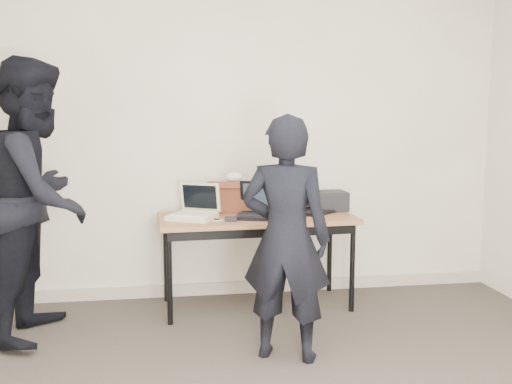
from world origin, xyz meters
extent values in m
cube|color=beige|center=(0.00, 2.27, 1.35)|extent=(4.50, 0.05, 2.70)
cube|color=brown|center=(0.15, 1.89, 0.70)|extent=(1.53, 0.72, 0.03)
cylinder|color=black|center=(-0.53, 1.60, 0.34)|extent=(0.04, 0.04, 0.68)
cylinder|color=black|center=(0.85, 1.66, 0.34)|extent=(0.04, 0.04, 0.68)
cylinder|color=black|center=(-0.55, 2.13, 0.34)|extent=(0.04, 0.04, 0.68)
cylinder|color=black|center=(0.83, 2.19, 0.34)|extent=(0.04, 0.04, 0.68)
cube|color=black|center=(0.16, 1.61, 0.64)|extent=(1.40, 0.09, 0.06)
cube|color=beige|center=(-0.35, 1.84, 0.74)|extent=(0.41, 0.39, 0.04)
cube|color=beige|center=(-0.36, 1.81, 0.76)|extent=(0.30, 0.25, 0.01)
cube|color=beige|center=(-0.28, 1.98, 0.87)|extent=(0.31, 0.19, 0.23)
cube|color=black|center=(-0.28, 1.97, 0.87)|extent=(0.26, 0.16, 0.18)
cube|color=beige|center=(-0.29, 1.96, 0.76)|extent=(0.27, 0.15, 0.02)
cube|color=black|center=(0.16, 1.81, 0.73)|extent=(0.41, 0.35, 0.02)
cube|color=black|center=(0.15, 1.78, 0.75)|extent=(0.32, 0.22, 0.01)
cube|color=black|center=(0.21, 1.97, 0.87)|extent=(0.36, 0.18, 0.25)
cube|color=#26333F|center=(0.21, 1.96, 0.87)|extent=(0.30, 0.14, 0.20)
cube|color=black|center=(0.20, 1.94, 0.74)|extent=(0.30, 0.11, 0.02)
cube|color=black|center=(0.64, 1.97, 0.73)|extent=(0.40, 0.39, 0.02)
cube|color=black|center=(0.66, 1.95, 0.74)|extent=(0.28, 0.27, 0.01)
cube|color=black|center=(0.54, 2.09, 0.85)|extent=(0.29, 0.27, 0.22)
cube|color=black|center=(0.55, 2.08, 0.85)|extent=(0.25, 0.23, 0.18)
cube|color=black|center=(0.56, 2.06, 0.74)|extent=(0.23, 0.20, 0.02)
cube|color=#622C19|center=(-0.03, 2.11, 0.84)|extent=(0.38, 0.22, 0.24)
cube|color=#622C19|center=(-0.04, 2.05, 0.94)|extent=(0.37, 0.13, 0.07)
cube|color=#622C19|center=(0.13, 2.09, 0.82)|extent=(0.03, 0.10, 0.02)
ellipsoid|color=white|center=(0.00, 2.11, 1.00)|extent=(0.13, 0.10, 0.08)
cube|color=black|center=(0.78, 2.07, 0.80)|extent=(0.28, 0.24, 0.16)
cube|color=black|center=(-0.07, 1.71, 0.74)|extent=(0.10, 0.07, 0.03)
cube|color=silver|center=(0.15, 1.77, 0.72)|extent=(0.20, 0.16, 0.01)
cube|color=black|center=(-0.28, 1.89, 0.72)|extent=(0.25, 0.23, 0.01)
cube|color=black|center=(0.67, 1.90, 0.72)|extent=(0.16, 0.22, 0.01)
cube|color=silver|center=(-0.08, 1.78, 0.72)|extent=(0.25, 0.14, 0.01)
cube|color=black|center=(0.33, 2.10, 0.72)|extent=(0.25, 0.03, 0.01)
cube|color=black|center=(0.45, 1.87, 0.72)|extent=(0.30, 0.16, 0.01)
imported|color=black|center=(0.18, 0.93, 0.75)|extent=(0.65, 0.54, 1.51)
imported|color=black|center=(-1.39, 1.59, 0.94)|extent=(0.83, 1.00, 1.88)
cube|color=#B1A392|center=(0.00, 2.23, 0.05)|extent=(4.50, 0.03, 0.10)
camera|label=1|loc=(-0.52, -2.40, 1.50)|focal=40.00mm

